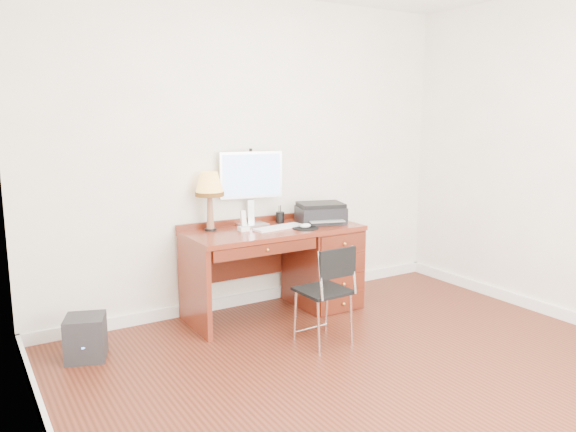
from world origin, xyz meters
TOP-DOWN VIEW (x-y plane):
  - ground at (0.00, 0.00)m, footprint 4.00×4.00m
  - room_shell at (0.00, 0.63)m, footprint 4.00×4.00m
  - desk at (0.32, 1.40)m, footprint 1.50×0.67m
  - monitor at (-0.09, 1.63)m, footprint 0.55×0.22m
  - keyboard at (0.03, 1.37)m, footprint 0.47×0.20m
  - mouse_pad at (0.22, 1.25)m, footprint 0.22×0.22m
  - printer at (0.48, 1.40)m, footprint 0.47×0.41m
  - leg_lamp at (-0.49, 1.59)m, footprint 0.24×0.24m
  - phone at (-0.27, 1.44)m, footprint 0.08×0.08m
  - pen_cup at (0.18, 1.59)m, footprint 0.08×0.08m
  - chair at (0.01, 0.62)m, footprint 0.37×0.37m
  - equipment_box at (-1.59, 1.28)m, footprint 0.34×0.34m

SIDE VIEW (x-z plane):
  - ground at x=0.00m, z-range 0.00..0.00m
  - room_shell at x=0.00m, z-range -1.95..2.05m
  - equipment_box at x=-1.59m, z-range 0.00..0.31m
  - desk at x=0.32m, z-range 0.04..0.79m
  - chair at x=0.01m, z-range 0.08..0.83m
  - keyboard at x=0.03m, z-range 0.75..0.77m
  - mouse_pad at x=0.22m, z-range 0.74..0.78m
  - pen_cup at x=0.18m, z-range 0.75..0.85m
  - phone at x=-0.27m, z-range 0.72..0.88m
  - printer at x=0.48m, z-range 0.75..0.93m
  - leg_lamp at x=-0.49m, z-range 0.86..1.35m
  - monitor at x=-0.09m, z-range 0.83..1.47m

